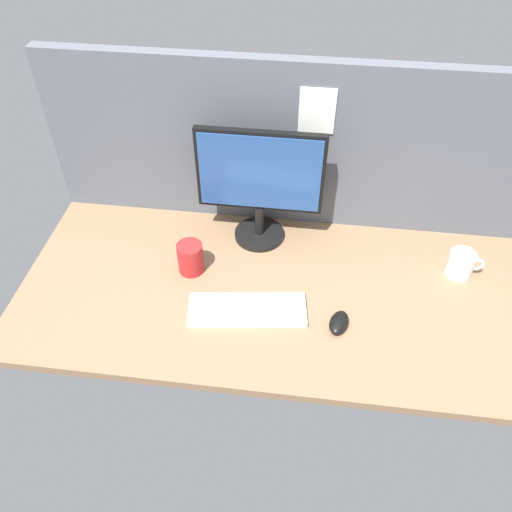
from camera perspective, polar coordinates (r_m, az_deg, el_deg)
The scene contains 7 objects.
ground_plane at distance 175.77cm, azimuth 3.95°, elevation -3.85°, with size 180.00×80.00×3.00cm, color #8C6B4C.
cubicle_wall_back at distance 184.05cm, azimuth 5.37°, elevation 11.66°, with size 180.00×5.50×61.36cm.
monitor at distance 178.46cm, azimuth 0.42°, elevation 8.04°, with size 42.94×18.00×42.87cm.
keyboard at distance 166.86cm, azimuth -0.94°, elevation -5.83°, with size 37.00×13.00×2.00cm, color silver.
mouse at distance 164.62cm, azimuth 8.96°, elevation -7.13°, with size 5.60×9.60×3.40cm, color black.
mug_red_plastic at distance 177.75cm, azimuth -7.11°, elevation -0.20°, with size 8.70×8.70×11.15cm.
mug_ceramic_white at distance 188.82cm, azimuth 21.33°, elevation -0.80°, with size 12.12×8.86×8.91cm.
Camera 1 is at (3.12, -118.55, 128.24)cm, focal length 36.94 mm.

